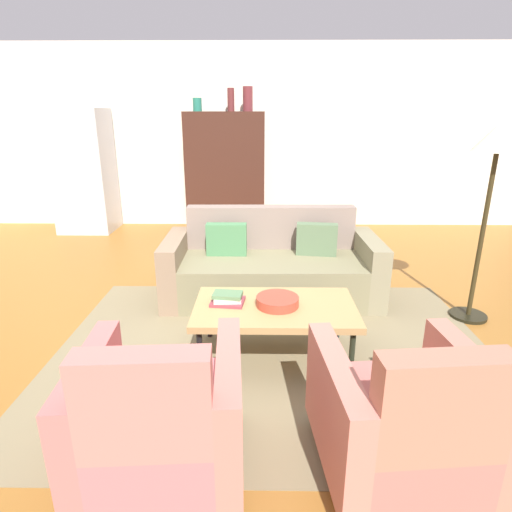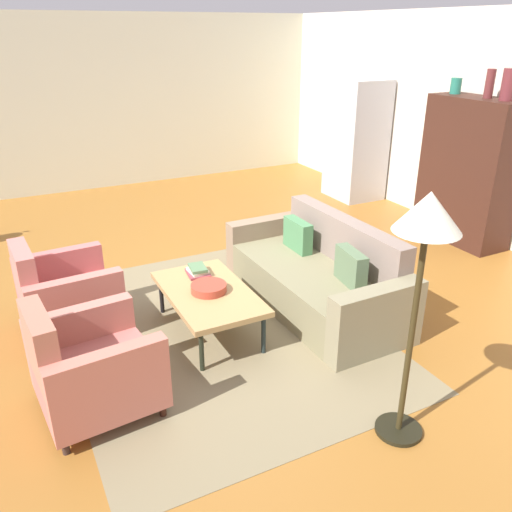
{
  "view_description": "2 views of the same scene",
  "coord_description": "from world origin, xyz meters",
  "px_view_note": "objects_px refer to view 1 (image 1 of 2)",
  "views": [
    {
      "loc": [
        0.46,
        -3.36,
        1.77
      ],
      "look_at": [
        0.41,
        -0.01,
        0.65
      ],
      "focal_mm": 29.83,
      "sensor_mm": 36.0,
      "label": 1
    },
    {
      "loc": [
        4.43,
        -1.97,
        2.56
      ],
      "look_at": [
        0.37,
        0.08,
        0.57
      ],
      "focal_mm": 36.64,
      "sensor_mm": 36.0,
      "label": 2
    }
  ],
  "objects_px": {
    "vase_tall": "(197,105)",
    "vase_round": "(231,100)",
    "fruit_bowl": "(277,301)",
    "refrigerator": "(84,171)",
    "coffee_table": "(275,310)",
    "book_stack": "(228,298)",
    "vase_small": "(248,99)",
    "couch": "(271,267)",
    "floor_lamp": "(496,156)",
    "cabinet": "(226,172)",
    "armchair_left": "(160,421)",
    "armchair_right": "(406,423)"
  },
  "relations": [
    {
      "from": "armchair_left",
      "to": "fruit_bowl",
      "type": "bearing_deg",
      "value": 58.48
    },
    {
      "from": "coffee_table",
      "to": "armchair_right",
      "type": "xyz_separation_m",
      "value": [
        0.61,
        -1.17,
        -0.04
      ]
    },
    {
      "from": "coffee_table",
      "to": "cabinet",
      "type": "distance_m",
      "value": 3.9
    },
    {
      "from": "armchair_left",
      "to": "cabinet",
      "type": "xyz_separation_m",
      "value": [
        -0.07,
        4.97,
        0.56
      ]
    },
    {
      "from": "couch",
      "to": "armchair_right",
      "type": "distance_m",
      "value": 2.43
    },
    {
      "from": "book_stack",
      "to": "refrigerator",
      "type": "bearing_deg",
      "value": 124.22
    },
    {
      "from": "cabinet",
      "to": "vase_round",
      "type": "height_order",
      "value": "vase_round"
    },
    {
      "from": "refrigerator",
      "to": "floor_lamp",
      "type": "height_order",
      "value": "refrigerator"
    },
    {
      "from": "coffee_table",
      "to": "book_stack",
      "type": "bearing_deg",
      "value": 173.44
    },
    {
      "from": "armchair_right",
      "to": "fruit_bowl",
      "type": "bearing_deg",
      "value": 111.41
    },
    {
      "from": "armchair_right",
      "to": "fruit_bowl",
      "type": "distance_m",
      "value": 1.31
    },
    {
      "from": "book_stack",
      "to": "cabinet",
      "type": "xyz_separation_m",
      "value": [
        -0.31,
        3.76,
        0.44
      ]
    },
    {
      "from": "vase_small",
      "to": "refrigerator",
      "type": "bearing_deg",
      "value": -177.74
    },
    {
      "from": "armchair_right",
      "to": "cabinet",
      "type": "xyz_separation_m",
      "value": [
        -1.27,
        4.97,
        0.56
      ]
    },
    {
      "from": "fruit_bowl",
      "to": "armchair_right",
      "type": "bearing_deg",
      "value": -63.22
    },
    {
      "from": "cabinet",
      "to": "floor_lamp",
      "type": "distance_m",
      "value": 4.02
    },
    {
      "from": "armchair_left",
      "to": "vase_tall",
      "type": "bearing_deg",
      "value": 91.63
    },
    {
      "from": "fruit_bowl",
      "to": "book_stack",
      "type": "bearing_deg",
      "value": 173.75
    },
    {
      "from": "floor_lamp",
      "to": "coffee_table",
      "type": "bearing_deg",
      "value": -159.48
    },
    {
      "from": "couch",
      "to": "armchair_left",
      "type": "height_order",
      "value": "armchair_left"
    },
    {
      "from": "couch",
      "to": "coffee_table",
      "type": "distance_m",
      "value": 1.19
    },
    {
      "from": "couch",
      "to": "armchair_left",
      "type": "bearing_deg",
      "value": 74.86
    },
    {
      "from": "armchair_right",
      "to": "book_stack",
      "type": "height_order",
      "value": "armchair_right"
    },
    {
      "from": "vase_round",
      "to": "floor_lamp",
      "type": "distance_m",
      "value": 3.95
    },
    {
      "from": "armchair_left",
      "to": "fruit_bowl",
      "type": "relative_size",
      "value": 2.78
    },
    {
      "from": "vase_tall",
      "to": "fruit_bowl",
      "type": "bearing_deg",
      "value": -74.09
    },
    {
      "from": "couch",
      "to": "vase_tall",
      "type": "bearing_deg",
      "value": -68.8
    },
    {
      "from": "cabinet",
      "to": "vase_tall",
      "type": "relative_size",
      "value": 9.38
    },
    {
      "from": "couch",
      "to": "vase_round",
      "type": "xyz_separation_m",
      "value": [
        -0.56,
        2.61,
        1.68
      ]
    },
    {
      "from": "vase_tall",
      "to": "vase_round",
      "type": "relative_size",
      "value": 0.59
    },
    {
      "from": "couch",
      "to": "vase_small",
      "type": "xyz_separation_m",
      "value": [
        -0.31,
        2.61,
        1.69
      ]
    },
    {
      "from": "coffee_table",
      "to": "book_stack",
      "type": "height_order",
      "value": "book_stack"
    },
    {
      "from": "book_stack",
      "to": "cabinet",
      "type": "relative_size",
      "value": 0.15
    },
    {
      "from": "couch",
      "to": "cabinet",
      "type": "distance_m",
      "value": 2.77
    },
    {
      "from": "coffee_table",
      "to": "refrigerator",
      "type": "height_order",
      "value": "refrigerator"
    },
    {
      "from": "fruit_bowl",
      "to": "refrigerator",
      "type": "height_order",
      "value": "refrigerator"
    },
    {
      "from": "armchair_left",
      "to": "cabinet",
      "type": "bearing_deg",
      "value": 87.03
    },
    {
      "from": "book_stack",
      "to": "floor_lamp",
      "type": "distance_m",
      "value": 2.45
    },
    {
      "from": "refrigerator",
      "to": "armchair_left",
      "type": "bearing_deg",
      "value": -65.21
    },
    {
      "from": "refrigerator",
      "to": "fruit_bowl",
      "type": "bearing_deg",
      "value": -52.29
    },
    {
      "from": "armchair_left",
      "to": "vase_tall",
      "type": "xyz_separation_m",
      "value": [
        -0.47,
        4.97,
        1.55
      ]
    },
    {
      "from": "refrigerator",
      "to": "coffee_table",
      "type": "bearing_deg",
      "value": -52.46
    },
    {
      "from": "fruit_bowl",
      "to": "book_stack",
      "type": "distance_m",
      "value": 0.37
    },
    {
      "from": "couch",
      "to": "refrigerator",
      "type": "relative_size",
      "value": 1.14
    },
    {
      "from": "vase_round",
      "to": "coffee_table",
      "type": "bearing_deg",
      "value": -81.54
    },
    {
      "from": "armchair_right",
      "to": "vase_round",
      "type": "relative_size",
      "value": 2.69
    },
    {
      "from": "book_stack",
      "to": "refrigerator",
      "type": "distance_m",
      "value": 4.45
    },
    {
      "from": "couch",
      "to": "floor_lamp",
      "type": "height_order",
      "value": "floor_lamp"
    },
    {
      "from": "coffee_table",
      "to": "armchair_left",
      "type": "xyz_separation_m",
      "value": [
        -0.6,
        -1.17,
        -0.04
      ]
    },
    {
      "from": "armchair_right",
      "to": "cabinet",
      "type": "bearing_deg",
      "value": 98.99
    }
  ]
}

